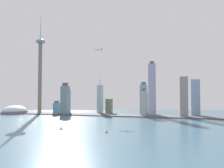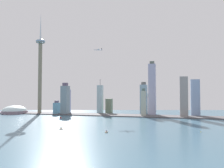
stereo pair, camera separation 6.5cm
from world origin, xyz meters
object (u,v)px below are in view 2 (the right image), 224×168
object	(u,v)px
skyscraper_8	(65,100)
boat_3	(61,117)
skyscraper_5	(68,101)
channel_buoy_0	(201,132)
boat_1	(61,129)
observation_tower	(40,64)
skyscraper_3	(195,98)
airplane	(98,50)
skyscraper_6	(147,105)
skyscraper_4	(109,106)
skyscraper_0	(152,89)
skyscraper_7	(184,97)
skyscraper_10	(100,99)
skyscraper_1	(144,99)
skyscraper_2	(144,103)
skyscraper_9	(57,108)
stadium_dome	(15,111)
boat_0	(106,132)

from	to	relation	value
skyscraper_8	boat_3	size ratio (longest dim) A/B	10.54
skyscraper_5	channel_buoy_0	size ratio (longest dim) A/B	36.48
boat_1	observation_tower	bearing A→B (deg)	109.12
skyscraper_3	airplane	distance (m)	361.75
skyscraper_6	boat_3	world-z (taller)	skyscraper_6
channel_buoy_0	skyscraper_4	bearing A→B (deg)	129.01
skyscraper_0	skyscraper_7	distance (m)	107.25
skyscraper_3	skyscraper_6	size ratio (longest dim) A/B	1.63
skyscraper_5	skyscraper_10	xyz separation A→B (m)	(119.17, 23.89, 7.87)
skyscraper_8	skyscraper_6	bearing A→B (deg)	22.32
skyscraper_1	skyscraper_2	xyz separation A→B (m)	(7.67, -63.83, -11.12)
skyscraper_0	skyscraper_9	distance (m)	334.28
stadium_dome	airplane	world-z (taller)	airplane
skyscraper_4	skyscraper_0	bearing A→B (deg)	-12.83
skyscraper_7	skyscraper_10	world-z (taller)	skyscraper_10
skyscraper_3	channel_buoy_0	distance (m)	322.07
skyscraper_8	boat_0	xyz separation A→B (m)	(241.95, -307.66, -49.67)
skyscraper_7	boat_0	bearing A→B (deg)	-114.97
channel_buoy_0	airplane	size ratio (longest dim) A/B	0.08
skyscraper_5	boat_3	world-z (taller)	skyscraper_5
boat_1	skyscraper_7	bearing A→B (deg)	31.00
skyscraper_7	channel_buoy_0	xyz separation A→B (m)	(19.68, -270.43, -60.47)
skyscraper_2	airplane	distance (m)	248.13
skyscraper_3	boat_1	bearing A→B (deg)	-128.75
skyscraper_10	boat_0	world-z (taller)	skyscraper_10
boat_3	skyscraper_5	bearing A→B (deg)	159.05
skyscraper_5	channel_buoy_0	world-z (taller)	skyscraper_5
skyscraper_6	boat_1	size ratio (longest dim) A/B	9.56
skyscraper_3	skyscraper_7	distance (m)	58.61
skyscraper_6	skyscraper_9	size ratio (longest dim) A/B	1.50
observation_tower	channel_buoy_0	world-z (taller)	observation_tower
skyscraper_0	skyscraper_1	size ratio (longest dim) A/B	1.60
skyscraper_5	skyscraper_10	distance (m)	121.79
skyscraper_3	skyscraper_4	bearing A→B (deg)	175.07
skyscraper_1	skyscraper_9	distance (m)	302.80
skyscraper_4	airplane	size ratio (longest dim) A/B	1.88
skyscraper_1	skyscraper_4	distance (m)	132.05
stadium_dome	skyscraper_3	size ratio (longest dim) A/B	0.76
observation_tower	skyscraper_0	size ratio (longest dim) A/B	2.05
skyscraper_5	boat_0	distance (m)	452.04
skyscraper_9	skyscraper_2	bearing A→B (deg)	0.47
skyscraper_10	stadium_dome	bearing A→B (deg)	-161.84
skyscraper_3	boat_3	bearing A→B (deg)	-157.38
skyscraper_2	skyscraper_4	distance (m)	158.96
skyscraper_4	boat_3	world-z (taller)	skyscraper_4
observation_tower	skyscraper_4	world-z (taller)	observation_tower
skyscraper_7	skyscraper_10	xyz separation A→B (m)	(-291.31, 70.76, -10.20)
skyscraper_1	skyscraper_10	distance (m)	163.27
skyscraper_6	skyscraper_7	distance (m)	160.17
boat_1	skyscraper_4	bearing A→B (deg)	71.29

